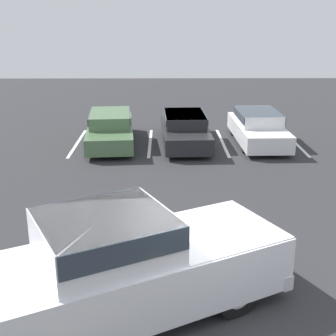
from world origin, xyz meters
name	(u,v)px	position (x,y,z in m)	size (l,w,h in m)	color
ground_plane	(204,307)	(0.00, 0.00, 0.00)	(60.00, 60.00, 0.00)	#2D2D30
stall_stripe_a	(77,143)	(-4.16, 11.02, 0.00)	(0.12, 4.17, 0.01)	white
stall_stripe_b	(150,143)	(-1.24, 11.02, 0.00)	(0.12, 4.17, 0.01)	white
stall_stripe_c	(223,143)	(1.68, 11.02, 0.00)	(0.12, 4.17, 0.01)	white
stall_stripe_d	(295,142)	(4.60, 11.02, 0.00)	(0.12, 4.17, 0.01)	white
pickup_truck	(124,267)	(-1.38, -0.23, 0.96)	(6.02, 4.40, 1.95)	silver
parked_sedan_a	(110,127)	(-2.80, 10.89, 0.67)	(2.10, 4.87, 1.26)	#4C6B47
parked_sedan_b	(185,128)	(0.13, 10.89, 0.64)	(1.88, 4.76, 1.21)	#232326
parked_sedan_c	(258,127)	(3.05, 10.96, 0.67)	(1.83, 4.56, 1.27)	silver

